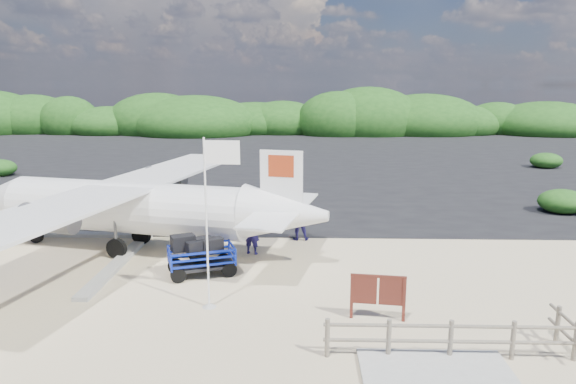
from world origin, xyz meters
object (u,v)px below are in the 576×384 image
Objects in this scene: crew_b at (299,219)px; aircraft_large at (419,173)px; baggage_cart at (202,275)px; signboard at (377,319)px; flagpole at (209,307)px; crew_a at (252,232)px.

aircraft_large reaches higher than crew_b.
baggage_cart is 5.57m from crew_b.
signboard is at bearing 105.36° from crew_b.
aircraft_large is (6.72, 25.10, 0.00)m from signboard.
baggage_cart is 2.76m from flagpole.
crew_a reaches higher than signboard.
flagpole reaches higher than baggage_cart.
crew_b reaches higher than signboard.
flagpole is 3.09× the size of signboard.
crew_b is at bearing 113.82° from signboard.
baggage_cart is 1.47× the size of signboard.
crew_b is at bearing 32.30° from baggage_cart.
crew_a is 0.10× the size of aircraft_large.
aircraft_large is (12.41, 21.75, 0.00)m from baggage_cart.
baggage_cart is 0.48× the size of flagpole.
crew_a is at bearing 133.10° from signboard.
baggage_cart is 2.96m from crew_a.
crew_a is at bearing 45.60° from crew_b.
crew_a is (1.53, 2.36, 0.91)m from baggage_cart.
baggage_cart is 6.60m from signboard.
baggage_cart is 1.35× the size of crew_a.
flagpole is 5.00m from signboard.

